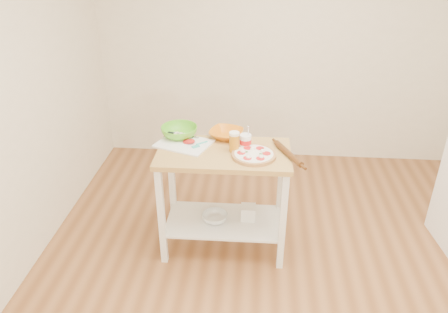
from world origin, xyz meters
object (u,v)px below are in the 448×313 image
pizza (254,155)px  cutting_board (184,143)px  shelf_glass_bowl (215,217)px  shelf_bin (248,212)px  beer_pint (234,142)px  spatula (199,145)px  orange_bowl (226,134)px  prep_island (224,181)px  rolling_pin (288,154)px  green_bowl (179,132)px  yogurt_tub (246,141)px  knife (179,135)px

pizza → cutting_board: (-0.55, 0.16, -0.01)m
pizza → shelf_glass_bowl: (-0.30, 0.05, -0.62)m
pizza → shelf_glass_bowl: pizza is taller
pizza → shelf_bin: bearing=105.8°
beer_pint → cutting_board: bearing=167.5°
spatula → pizza: bearing=-55.1°
cutting_board → beer_pint: 0.42m
cutting_board → orange_bowl: orange_bowl is taller
prep_island → spatula: 0.35m
shelf_bin → beer_pint: bearing=-167.4°
spatula → beer_pint: size_ratio=0.84×
cutting_board → prep_island: bearing=2.5°
prep_island → rolling_pin: size_ratio=2.69×
prep_island → beer_pint: bearing=9.6°
prep_island → spatula: size_ratio=7.82×
prep_island → shelf_glass_bowl: bearing=-168.6°
orange_bowl → spatula: bearing=-137.9°
green_bowl → shelf_glass_bowl: 0.76m
orange_bowl → green_bowl: green_bowl is taller
green_bowl → pizza: bearing=-25.3°
yogurt_tub → shelf_glass_bowl: 0.71m
beer_pint → shelf_glass_bowl: size_ratio=0.74×
yogurt_tub → shelf_bin: size_ratio=1.61×
yogurt_tub → knife: bearing=164.1°
beer_pint → spatula: bearing=168.6°
cutting_board → knife: (-0.06, 0.13, 0.01)m
shelf_bin → pizza: bearing=-74.2°
pizza → cutting_board: bearing=163.4°
pizza → rolling_pin: pizza is taller
cutting_board → knife: cutting_board is taller
green_bowl → yogurt_tub: yogurt_tub is taller
green_bowl → beer_pint: size_ratio=1.86×
spatula → shelf_glass_bowl: spatula is taller
cutting_board → beer_pint: (0.40, -0.09, 0.07)m
green_bowl → shelf_bin: (0.58, -0.19, -0.63)m
pizza → beer_pint: size_ratio=2.10×
prep_island → shelf_bin: bearing=11.4°
prep_island → cutting_board: (-0.32, 0.10, 0.27)m
rolling_pin → beer_pint: bearing=173.0°
green_bowl → yogurt_tub: (0.54, -0.15, 0.01)m
cutting_board → pizza: bearing=3.5°
yogurt_tub → shelf_bin: (0.04, -0.04, -0.63)m
beer_pint → shelf_bin: bearing=12.6°
yogurt_tub → cutting_board: bearing=177.2°
spatula → shelf_glass_bowl: bearing=-71.7°
rolling_pin → shelf_glass_bowl: (-0.56, 0.02, -0.63)m
orange_bowl → rolling_pin: bearing=-30.4°
shelf_bin → orange_bowl: bearing=134.1°
knife → rolling_pin: bearing=-0.3°
beer_pint → shelf_glass_bowl: (-0.15, -0.03, -0.69)m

